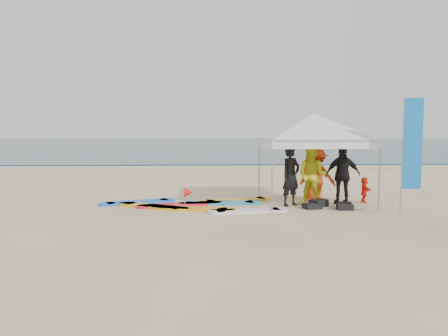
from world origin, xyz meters
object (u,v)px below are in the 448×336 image
Objects in this scene: person_yellow at (312,176)px; person_orange_a at (318,176)px; person_black_b at (343,175)px; person_black_a at (291,176)px; marker_pennant at (189,192)px; person_orange_b at (312,176)px; canopy_tent at (314,114)px; person_seated at (364,190)px; surfboard_spread at (195,205)px; feather_flag at (412,145)px.

person_yellow is 1.09× the size of person_orange_a.
person_black_a is at bearing 8.15° from person_black_b.
person_yellow reaches higher than marker_pennant.
person_black_b is at bearing -27.71° from person_black_a.
canopy_tent reaches higher than person_orange_b.
person_orange_b is 0.37× the size of canopy_tent.
person_yellow is 0.74m from person_orange_a.
marker_pennant is at bearing 153.62° from person_black_a.
person_orange_a is at bearing 89.65° from person_seated.
person_seated is 5.61m from surfboard_spread.
marker_pennant is (-3.86, -0.34, -0.47)m from person_yellow.
person_yellow is 2.04m from person_seated.
surfboard_spread is at bearing 98.01° from person_seated.
person_black_a reaches higher than person_seated.
person_seated is at bearing -154.04° from person_black_b.
marker_pennant is 0.12× the size of surfboard_spread.
canopy_tent is 6.93× the size of marker_pennant.
marker_pennant is (-3.99, -0.77, -2.41)m from canopy_tent.
person_yellow is at bearing -106.10° from canopy_tent.
person_seated is at bearing 4.25° from canopy_tent.
person_seated is (1.54, -0.10, -0.46)m from person_orange_a.
person_yellow is 3.02× the size of marker_pennant.
feather_flag is at bearing 105.17° from person_orange_b.
person_black_b reaches higher than marker_pennant.
canopy_tent is at bearing 61.72° from person_orange_b.
marker_pennant is (-5.75, -0.90, 0.07)m from person_seated.
feather_flag is 6.50m from marker_pennant.
person_yellow is 3.81m from surfboard_spread.
person_orange_a is 3.29m from feather_flag.
person_black_b is 2.24× the size of person_seated.
person_black_a is 3.62m from feather_flag.
feather_flag is at bearing -64.08° from person_black_a.
marker_pennant is (-4.18, -1.74, -0.32)m from person_orange_b.
canopy_tent reaches higher than marker_pennant.
canopy_tent is (-1.76, -0.13, 2.48)m from person_seated.
canopy_tent is at bearing 105.27° from person_yellow.
person_black_b is (1.70, 0.16, 0.00)m from person_black_a.
person_black_a reaches higher than person_orange_a.
person_orange_b is (-0.71, 1.21, -0.14)m from person_black_b.
person_black_a is 2.15m from canopy_tent.
canopy_tent is (0.12, 0.43, 1.94)m from person_yellow.
person_orange_b is at bearing 18.17° from surfboard_spread.
surfboard_spread is (-3.69, 0.09, -0.93)m from person_yellow.
person_orange_b is at bearing 64.80° from person_seated.
feather_flag is (1.96, -2.41, 1.09)m from person_orange_a.
feather_flag is (2.98, -1.79, 1.03)m from person_black_a.
surfboard_spread is at bearing 37.41° from person_orange_a.
person_black_a is 3.16m from surfboard_spread.
canopy_tent reaches higher than person_black_b.
person_black_a is at bearing -151.62° from person_yellow.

